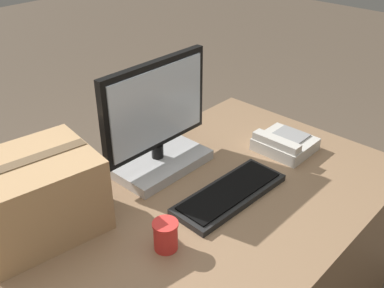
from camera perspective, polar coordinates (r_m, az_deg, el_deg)
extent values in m
cube|color=#B7B7B7|center=(1.68, -4.35, -2.18)|extent=(0.35, 0.24, 0.04)
cylinder|color=black|center=(1.66, -4.41, -0.88)|extent=(0.04, 0.04, 0.05)
cube|color=black|center=(1.57, -4.67, 4.92)|extent=(0.46, 0.03, 0.32)
cube|color=silver|center=(1.56, -4.24, 4.74)|extent=(0.42, 0.01, 0.28)
cube|color=black|center=(1.53, 4.81, -6.35)|extent=(0.43, 0.17, 0.02)
cube|color=black|center=(1.52, 4.83, -5.92)|extent=(0.40, 0.14, 0.01)
cube|color=beige|center=(1.81, 11.74, -0.02)|extent=(0.19, 0.21, 0.05)
cube|color=beige|center=(1.74, 10.67, 0.27)|extent=(0.05, 0.19, 0.03)
cube|color=gray|center=(1.82, 12.40, 1.13)|extent=(0.11, 0.12, 0.01)
cylinder|color=red|center=(1.31, -3.36, -11.65)|extent=(0.07, 0.07, 0.09)
cylinder|color=red|center=(1.28, -3.43, -10.12)|extent=(0.08, 0.08, 0.01)
cube|color=tan|center=(1.41, -19.41, -6.25)|extent=(0.40, 0.34, 0.24)
cube|color=brown|center=(1.34, -20.29, -2.03)|extent=(0.36, 0.09, 0.00)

